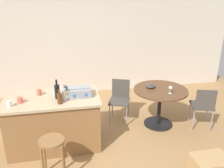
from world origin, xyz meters
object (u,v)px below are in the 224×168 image
(dining_table, at_px, (160,98))
(cup_2, at_px, (20,100))
(wine_glass, at_px, (171,88))
(folding_chair_far, at_px, (203,105))
(cup_0, at_px, (9,104))
(toolbox, at_px, (79,92))
(kitchen_island, at_px, (54,121))
(wooden_stool, at_px, (52,149))
(folding_chair_near, at_px, (120,98))
(bottle_2, at_px, (57,91))
(bottle_1, at_px, (64,94))
(bottle_0, at_px, (60,98))
(cup_3, at_px, (65,88))
(serving_bowl, at_px, (151,86))
(cup_1, at_px, (39,92))

(dining_table, xyz_separation_m, cup_2, (-2.48, -0.41, 0.36))
(wine_glass, bearing_deg, dining_table, 112.92)
(folding_chair_far, distance_m, cup_0, 3.40)
(cup_2, bearing_deg, toolbox, 5.81)
(kitchen_island, xyz_separation_m, folding_chair_far, (2.76, 0.00, 0.05))
(dining_table, relative_size, cup_0, 9.40)
(wooden_stool, bearing_deg, wine_glass, 23.01)
(folding_chair_near, bearing_deg, kitchen_island, -153.49)
(kitchen_island, distance_m, cup_0, 0.81)
(folding_chair_far, bearing_deg, bottle_2, -178.94)
(wine_glass, bearing_deg, folding_chair_near, 145.17)
(folding_chair_near, relative_size, bottle_1, 2.96)
(toolbox, height_order, cup_0, toolbox)
(wine_glass, bearing_deg, cup_0, -173.70)
(cup_0, xyz_separation_m, cup_2, (0.13, 0.11, -0.00))
(folding_chair_near, xyz_separation_m, cup_2, (-1.76, -0.75, 0.45))
(folding_chair_near, xyz_separation_m, bottle_1, (-1.09, -0.81, 0.51))
(toolbox, bearing_deg, dining_table, 11.47)
(dining_table, relative_size, folding_chair_near, 1.22)
(bottle_0, height_order, bottle_2, bottle_2)
(folding_chair_near, distance_m, bottle_2, 1.47)
(kitchen_island, xyz_separation_m, cup_2, (-0.47, -0.11, 0.49))
(bottle_0, xyz_separation_m, wine_glass, (1.97, 0.34, -0.12))
(bottle_0, distance_m, cup_3, 0.52)
(bottle_1, distance_m, cup_0, 0.81)
(wooden_stool, height_order, wine_glass, wine_glass)
(bottle_1, bearing_deg, bottle_2, 130.28)
(wooden_stool, height_order, serving_bowl, serving_bowl)
(folding_chair_far, height_order, serving_bowl, folding_chair_far)
(bottle_0, distance_m, bottle_2, 0.21)
(dining_table, height_order, toolbox, toolbox)
(bottle_2, bearing_deg, folding_chair_near, 30.08)
(bottle_1, xyz_separation_m, bottle_2, (-0.10, 0.12, 0.01))
(bottle_0, bearing_deg, wooden_stool, -103.39)
(wooden_stool, distance_m, cup_3, 1.18)
(cup_0, bearing_deg, cup_2, 39.02)
(cup_2, xyz_separation_m, wine_glass, (2.57, 0.19, -0.08))
(toolbox, bearing_deg, serving_bowl, 17.01)
(kitchen_island, bearing_deg, wooden_stool, -89.87)
(cup_0, distance_m, cup_1, 0.53)
(kitchen_island, xyz_separation_m, toolbox, (0.45, -0.02, 0.52))
(toolbox, height_order, wine_glass, toolbox)
(cup_0, bearing_deg, kitchen_island, 20.02)
(bottle_2, distance_m, serving_bowl, 1.82)
(folding_chair_far, bearing_deg, kitchen_island, -179.96)
(wooden_stool, relative_size, folding_chair_near, 0.75)
(folding_chair_near, relative_size, bottle_2, 2.67)
(dining_table, height_order, folding_chair_far, folding_chair_far)
(cup_3, distance_m, wine_glass, 1.89)
(dining_table, height_order, bottle_0, bottle_0)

